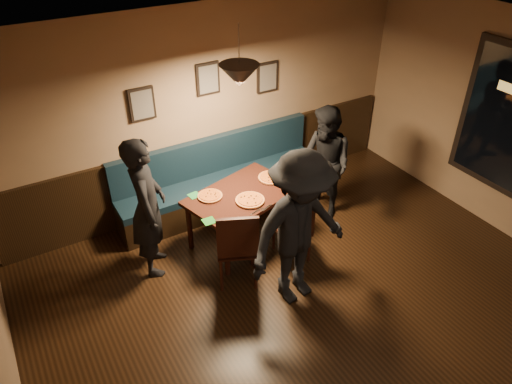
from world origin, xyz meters
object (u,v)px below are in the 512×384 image
chair_near_right (292,226)px  soda_glass (293,187)px  booth_bench (222,177)px  diner_front (299,230)px  dining_table (242,217)px  diner_left (148,208)px  chair_near_left (237,244)px  diner_right (325,164)px  tabasco_bottle (279,183)px

chair_near_right → soda_glass: size_ratio=6.09×
booth_bench → diner_front: 2.01m
dining_table → soda_glass: (0.57, -0.29, 0.43)m
diner_front → soda_glass: 1.05m
dining_table → soda_glass: 0.77m
diner_left → soda_glass: size_ratio=11.67×
chair_near_left → diner_right: 1.77m
booth_bench → dining_table: size_ratio=2.24×
dining_table → diner_front: 1.31m
chair_near_left → tabasco_bottle: size_ratio=8.72×
diner_left → dining_table: bearing=-74.2°
dining_table → tabasco_bottle: tabasco_bottle is taller
diner_right → booth_bench: bearing=-129.9°
diner_left → diner_front: bearing=-116.0°
dining_table → tabasco_bottle: 0.65m
chair_near_left → diner_front: size_ratio=0.56×
booth_bench → tabasco_bottle: bearing=-67.1°
booth_bench → tabasco_bottle: (0.37, -0.88, 0.28)m
chair_near_left → diner_front: bearing=-27.9°
booth_bench → soda_glass: booth_bench is taller
chair_near_right → diner_front: 0.82m
dining_table → soda_glass: soda_glass is taller
dining_table → diner_right: size_ratio=0.84×
diner_right → tabasco_bottle: (-0.77, -0.05, -0.02)m
diner_left → chair_near_right: bearing=-93.5°
booth_bench → diner_left: bearing=-151.6°
diner_left → diner_front: diner_front is taller
dining_table → tabasco_bottle: size_ratio=11.17×
diner_front → tabasco_bottle: 1.18m
chair_near_left → diner_left: 1.10m
tabasco_bottle → chair_near_left: bearing=-150.1°
diner_left → booth_bench: bearing=-41.3°
dining_table → diner_right: (1.26, -0.05, 0.44)m
chair_near_left → diner_left: bearing=161.9°
diner_left → tabasco_bottle: diner_left is taller
booth_bench → chair_near_left: 1.49m
dining_table → diner_right: 1.33m
diner_left → chair_near_left: bearing=-111.9°
diner_right → dining_table: bearing=-96.0°
chair_near_left → tabasco_bottle: bearing=54.0°
chair_near_right → diner_front: size_ratio=0.49×
tabasco_bottle → booth_bench: bearing=112.9°
dining_table → chair_near_right: (0.37, -0.59, 0.10)m
diner_left → diner_front: 1.76m
diner_right → soda_glass: 0.72m
booth_bench → diner_front: diner_front is taller
diner_left → diner_front: (1.22, -1.27, 0.05)m
chair_near_right → diner_front: diner_front is taller
booth_bench → diner_front: size_ratio=1.61×
chair_near_right → diner_left: 1.74m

